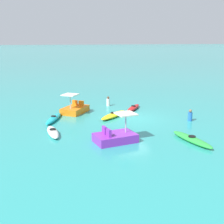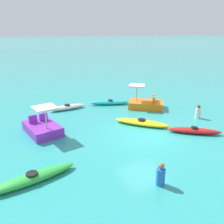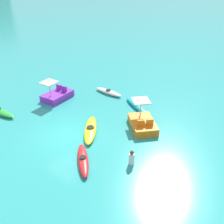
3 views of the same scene
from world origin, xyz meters
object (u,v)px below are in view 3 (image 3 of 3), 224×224
(kayak_cyan, at_px, (137,106))
(pedal_boat_purple, at_px, (57,95))
(kayak_white, at_px, (108,92))
(kayak_red, at_px, (83,160))
(kayak_yellow, at_px, (90,130))
(person_near_shore, at_px, (132,158))
(pedal_boat_orange, at_px, (143,123))

(kayak_cyan, distance_m, pedal_boat_purple, 6.50)
(kayak_white, distance_m, kayak_red, 8.76)
(kayak_yellow, height_order, kayak_cyan, same)
(person_near_shore, bearing_deg, kayak_cyan, 36.84)
(pedal_boat_purple, relative_size, person_near_shore, 3.01)
(kayak_yellow, relative_size, pedal_boat_purple, 1.09)
(pedal_boat_orange, height_order, person_near_shore, pedal_boat_orange)
(kayak_white, bearing_deg, pedal_boat_orange, -111.50)
(person_near_shore, bearing_deg, kayak_white, 53.12)
(pedal_boat_orange, bearing_deg, kayak_cyan, 47.04)
(kayak_cyan, xyz_separation_m, person_near_shore, (-5.10, -3.82, 0.22))
(kayak_yellow, xyz_separation_m, kayak_red, (-2.26, -1.95, -0.00))
(kayak_cyan, bearing_deg, pedal_boat_orange, -132.96)
(pedal_boat_purple, xyz_separation_m, pedal_boat_orange, (1.45, -7.58, 0.00))
(kayak_white, distance_m, person_near_shore, 8.90)
(kayak_yellow, xyz_separation_m, kayak_white, (4.84, 3.20, 0.00))
(kayak_yellow, height_order, kayak_white, same)
(kayak_yellow, xyz_separation_m, kayak_cyan, (4.60, -0.09, -0.00))
(kayak_yellow, relative_size, kayak_white, 1.07)
(pedal_boat_purple, distance_m, person_near_shore, 9.60)
(kayak_cyan, distance_m, pedal_boat_orange, 2.70)
(kayak_yellow, relative_size, pedal_boat_orange, 1.02)
(kayak_white, xyz_separation_m, kayak_red, (-7.09, -5.15, -0.00))
(kayak_yellow, bearing_deg, kayak_white, 33.51)
(kayak_yellow, distance_m, pedal_boat_orange, 3.45)
(kayak_cyan, bearing_deg, pedal_boat_purple, 120.36)
(pedal_boat_purple, bearing_deg, kayak_white, -33.31)
(kayak_yellow, height_order, person_near_shore, person_near_shore)
(kayak_cyan, bearing_deg, person_near_shore, -143.16)
(kayak_cyan, height_order, person_near_shore, person_near_shore)
(kayak_yellow, xyz_separation_m, pedal_boat_orange, (2.76, -2.07, 0.17))
(pedal_boat_purple, bearing_deg, person_near_shore, -100.92)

